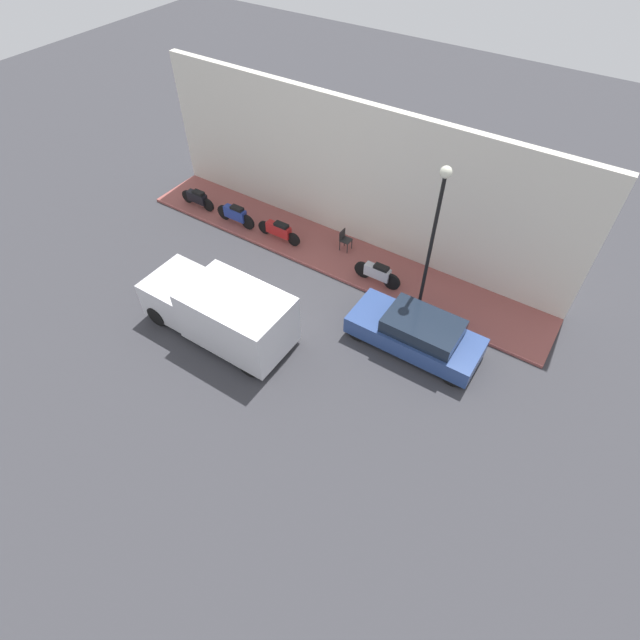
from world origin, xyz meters
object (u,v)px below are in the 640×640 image
Objects in this scene: delivery_van at (219,310)px; streetlamp at (436,220)px; scooter_silver at (378,273)px; parked_car at (417,333)px; motorcycle_red at (279,230)px; cafe_chair at (345,239)px; motorcycle_black at (197,198)px; motorcycle_blue at (235,214)px.

streetlamp is at bearing -46.63° from delivery_van.
parked_car is at bearing -127.96° from scooter_silver.
streetlamp reaches higher than motorcycle_red.
delivery_van is at bearing -165.09° from motorcycle_red.
delivery_van reaches higher than cafe_chair.
motorcycle_black is at bearing 80.02° from parked_car.
delivery_van is at bearing -131.16° from motorcycle_black.
parked_car is at bearing -159.18° from streetlamp.
delivery_van is 6.15× the size of cafe_chair.
motorcycle_blue reaches higher than motorcycle_red.
parked_car is 5.40m from cafe_chair.
motorcycle_black is 8.87m from scooter_silver.
motorcycle_black is (4.95, 5.66, -0.50)m from delivery_van.
parked_car is 2.32× the size of scooter_silver.
streetlamp is (-0.21, -10.67, 3.14)m from motorcycle_black.
parked_car is 11.53m from motorcycle_black.
motorcycle_black is at bearing 90.84° from motorcycle_red.
cafe_chair is (0.91, -2.51, 0.06)m from motorcycle_red.
cafe_chair is at bearing -81.92° from motorcycle_black.
motorcycle_red is 2.38× the size of cafe_chair.
motorcycle_blue is 2.13m from motorcycle_red.
parked_car is 5.10× the size of cafe_chair.
scooter_silver is at bearing -90.40° from motorcycle_black.
motorcycle_red is at bearing 109.85° from cafe_chair.
motorcycle_blue is (1.92, 9.16, -0.05)m from parked_car.
motorcycle_black is at bearing 98.08° from cafe_chair.
motorcycle_red is at bearing 73.66° from parked_car.
motorcycle_black is 6.91m from cafe_chair.
delivery_van reaches higher than scooter_silver.
cafe_chair is at bearing 72.93° from streetlamp.
motorcycle_blue is at bearing -91.96° from motorcycle_black.
scooter_silver is at bearing 85.41° from streetlamp.
delivery_van is at bearing 146.63° from scooter_silver.
motorcycle_red is (2.06, 7.03, -0.08)m from parked_car.
delivery_van is 6.05m from cafe_chair.
scooter_silver is (0.01, -6.68, -0.01)m from motorcycle_blue.
parked_car is 0.81× the size of streetlamp.
cafe_chair is (1.03, 2.04, 0.04)m from scooter_silver.
parked_car is 3.15m from scooter_silver.
delivery_van is 5.99m from motorcycle_blue.
motorcycle_blue is 0.36× the size of streetlamp.
motorcycle_blue is at bearing 90.11° from scooter_silver.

